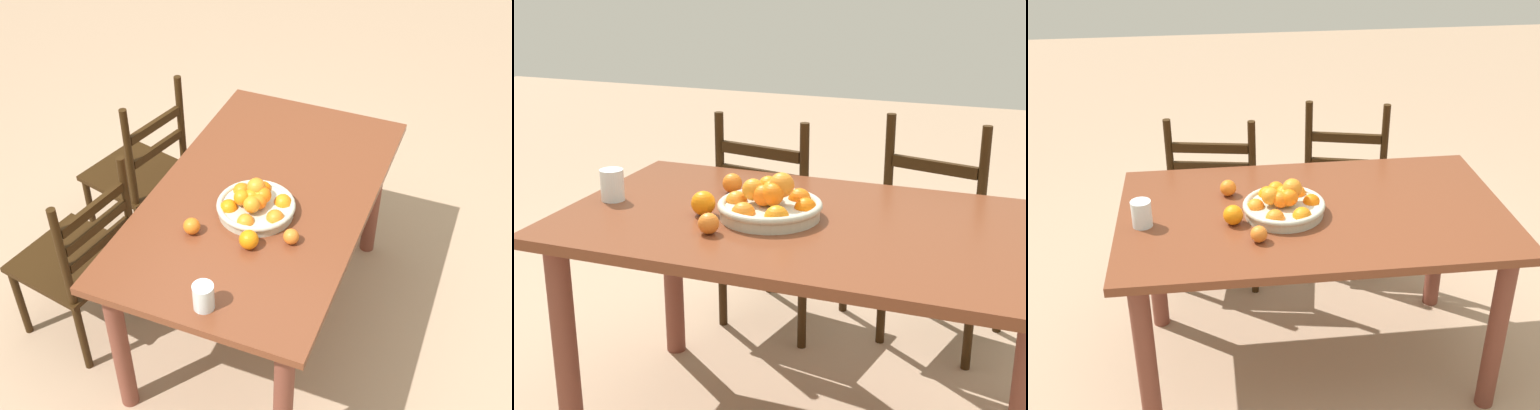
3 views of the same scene
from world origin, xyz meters
TOP-DOWN VIEW (x-y plane):
  - dining_table at (0.00, 0.00)m, footprint 1.52×0.89m
  - chair_near_window at (0.30, 0.80)m, footprint 0.51×0.51m
  - chair_by_cabinet at (-0.36, 0.73)m, footprint 0.51×0.51m
  - fruit_bowl at (-0.12, -0.02)m, footprint 0.32×0.32m
  - orange_loose_0 at (-0.23, -0.21)m, footprint 0.06×0.06m
  - orange_loose_1 at (-0.32, -0.07)m, footprint 0.08×0.08m
  - orange_loose_2 at (-0.33, 0.17)m, footprint 0.07×0.07m
  - drinking_glass at (-0.66, -0.04)m, footprint 0.08×0.08m

SIDE VIEW (x-z plane):
  - chair_near_window at x=0.30m, z-range -0.05..0.91m
  - chair_by_cabinet at x=-0.36m, z-range -0.03..0.91m
  - dining_table at x=0.00m, z-range 0.26..1.02m
  - orange_loose_0 at x=-0.23m, z-range 0.76..0.82m
  - orange_loose_2 at x=-0.33m, z-range 0.76..0.83m
  - orange_loose_1 at x=-0.32m, z-range 0.76..0.84m
  - fruit_bowl at x=-0.12m, z-range 0.73..0.87m
  - drinking_glass at x=-0.66m, z-range 0.76..0.86m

